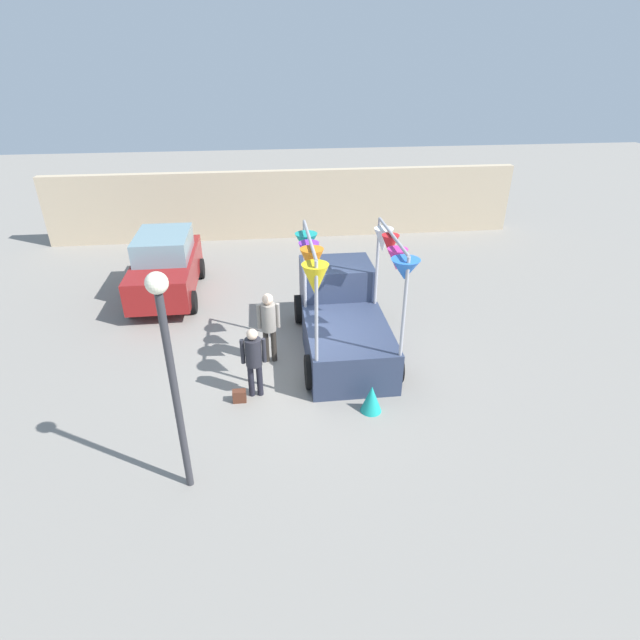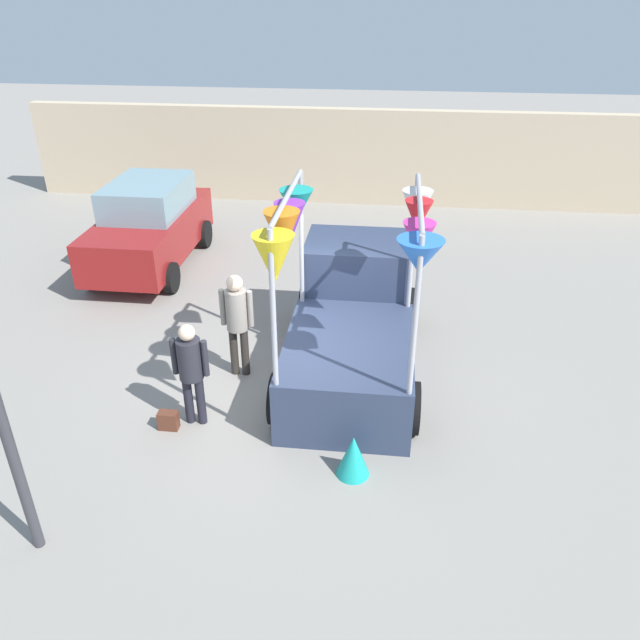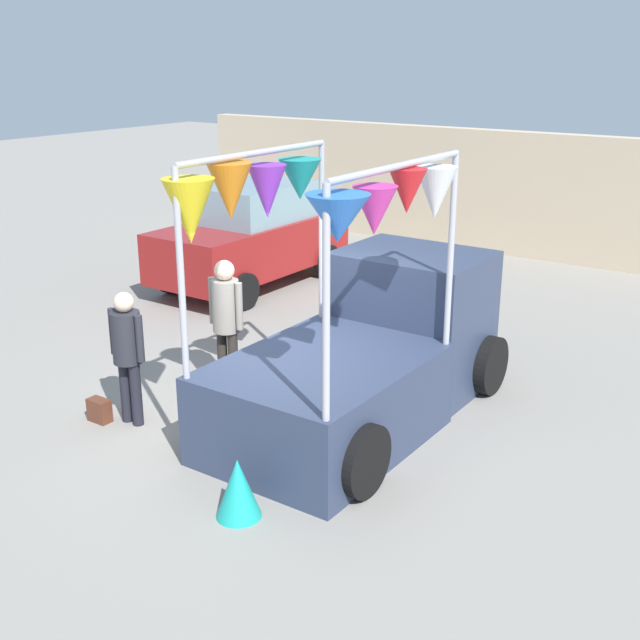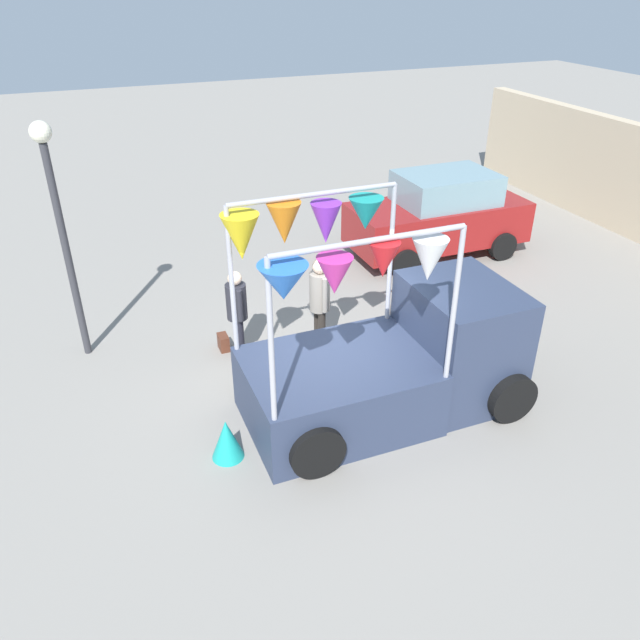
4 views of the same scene
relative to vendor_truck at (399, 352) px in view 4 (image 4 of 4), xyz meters
name	(u,v)px [view 4 (image 4 of 4)]	position (x,y,z in m)	size (l,w,h in m)	color
ground_plane	(324,385)	(-0.84, -0.84, -0.92)	(60.00, 60.00, 0.00)	gray
vendor_truck	(399,352)	(0.00, 0.00, 0.00)	(2.44, 4.16, 3.20)	#2D3851
parked_car	(439,215)	(-4.72, 3.55, 0.02)	(1.88, 4.00, 1.88)	maroon
person_customer	(237,307)	(-2.13, -1.86, 0.05)	(0.53, 0.34, 1.61)	black
person_vendor	(320,297)	(-1.78, -0.53, 0.15)	(0.53, 0.34, 1.76)	#2D2823
handbag	(223,342)	(-2.48, -2.06, -0.78)	(0.28, 0.16, 0.28)	#592D1E
street_lamp	(58,211)	(-3.27, -4.26, 1.64)	(0.32, 0.32, 3.92)	#333338
folded_kite_bundle_teal	(227,439)	(0.21, -2.68, -0.62)	(0.44, 0.44, 0.60)	teal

